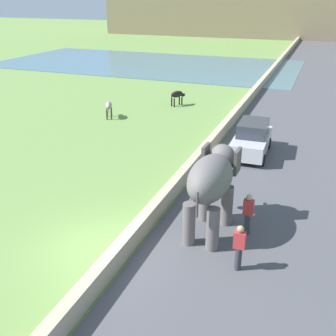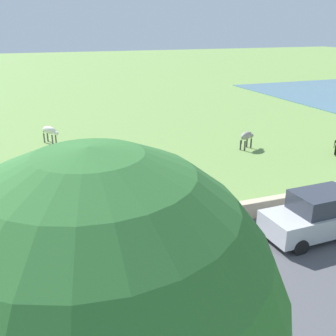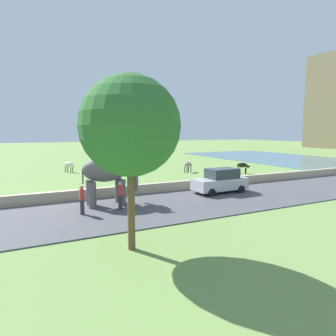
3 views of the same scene
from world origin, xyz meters
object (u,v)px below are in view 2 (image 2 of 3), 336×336
(cow_white, at_px, (50,131))
(cow_grey, at_px, (247,136))
(person_beside_elephant, at_px, (115,283))
(car_silver, at_px, (317,215))
(elephant, at_px, (95,225))
(person_trailing, at_px, (33,305))

(cow_white, relative_size, cow_grey, 0.93)
(person_beside_elephant, height_order, car_silver, car_silver)
(car_silver, height_order, cow_white, car_silver)
(elephant, height_order, person_beside_elephant, elephant)
(person_trailing, distance_m, cow_white, 17.78)
(elephant, height_order, person_trailing, elephant)
(car_silver, distance_m, cow_white, 18.27)
(person_trailing, distance_m, cow_grey, 17.94)
(elephant, bearing_deg, person_trailing, -52.88)
(elephant, height_order, cow_grey, elephant)
(car_silver, bearing_deg, person_beside_elephant, -80.66)
(person_trailing, height_order, cow_grey, person_trailing)
(person_trailing, height_order, car_silver, car_silver)
(car_silver, distance_m, cow_grey, 11.01)
(person_beside_elephant, height_order, cow_grey, person_beside_elephant)
(elephant, xyz_separation_m, person_beside_elephant, (1.29, 0.26, -1.16))
(elephant, bearing_deg, car_silver, 90.06)
(elephant, distance_m, cow_grey, 15.64)
(person_beside_elephant, relative_size, cow_white, 1.27)
(car_silver, bearing_deg, person_trailing, -81.87)
(person_beside_elephant, xyz_separation_m, cow_white, (-17.57, -0.41, -0.04))
(elephant, distance_m, car_silver, 8.24)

